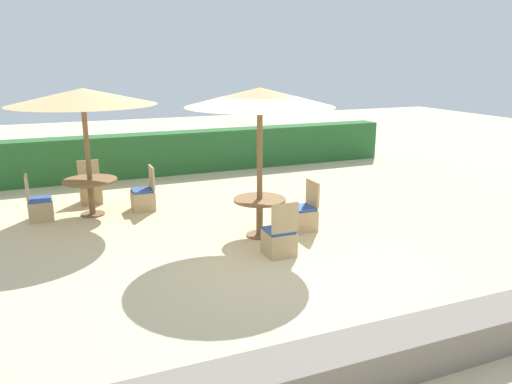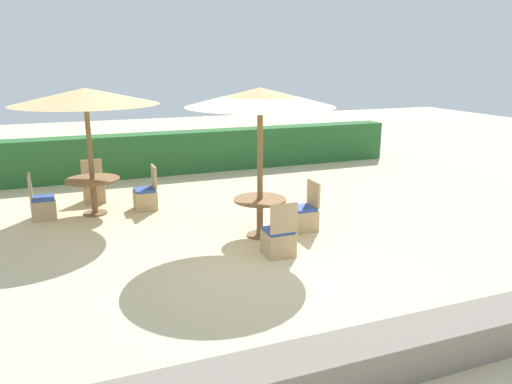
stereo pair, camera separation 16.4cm
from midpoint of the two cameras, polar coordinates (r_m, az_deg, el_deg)
The scene contains 12 objects.
ground_plane at distance 8.34m, azimuth 1.03°, elevation -6.98°, with size 40.00×40.00×0.00m, color beige.
hedge_row at distance 14.19m, azimuth -9.60°, elevation 4.46°, with size 13.00×0.70×1.15m, color #28602D.
stone_border at distance 5.60m, azimuth 15.90°, elevation -16.88°, with size 10.00×0.56×0.43m, color slate.
parasol_back_left at distance 10.44m, azimuth -19.65°, elevation 10.19°, with size 2.86×2.86×2.57m.
round_table_back_left at distance 10.72m, azimuth -18.81°, elevation 0.54°, with size 1.08×1.08×0.75m.
patio_chair_back_left_north at distance 11.73m, azimuth -18.76°, elevation 0.09°, with size 0.46×0.46×0.93m.
patio_chair_back_left_east at distance 10.87m, azimuth -13.13°, elevation -0.64°, with size 0.46×0.46×0.93m.
patio_chair_back_left_west at distance 10.84m, azimuth -23.87°, elevation -1.61°, with size 0.46×0.46×0.93m.
parasol_center at distance 8.59m, azimuth -0.12°, elevation 10.70°, with size 2.57×2.57×2.65m.
round_table_center at distance 8.95m, azimuth -0.11°, elevation -1.83°, with size 0.93×0.93×0.70m.
patio_chair_center_east at distance 9.39m, azimuth 4.88°, elevation -2.77°, with size 0.46×0.46×0.93m.
patio_chair_center_south at distance 8.17m, azimuth 2.13°, elevation -5.49°, with size 0.46×0.46×0.93m.
Camera 1 is at (-3.18, -7.05, 3.12)m, focal length 35.00 mm.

